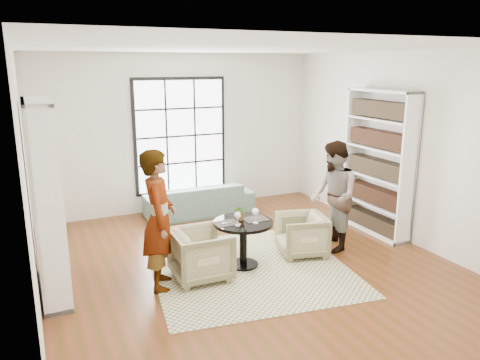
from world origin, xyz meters
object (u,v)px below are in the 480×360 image
armchair_right (302,235)px  person_left (159,220)px  sofa (199,199)px  pedestal_table (243,234)px  wine_glass_left (238,216)px  flower_centerpiece (241,212)px  person_right (334,196)px  armchair_left (201,254)px  wine_glass_right (255,212)px

armchair_right → person_left: size_ratio=0.38×
sofa → person_left: person_left is taller
pedestal_table → sofa: pedestal_table is taller
armchair_right → wine_glass_left: size_ratio=3.56×
person_left → flower_centerpiece: bearing=-64.5°
wine_glass_left → person_right: bearing=4.8°
armchair_left → person_right: size_ratio=0.45×
sofa → armchair_left: bearing=71.2°
person_left → armchair_left: bearing=-73.1°
armchair_right → person_left: bearing=-72.5°
wine_glass_left → armchair_right: bearing=7.1°
sofa → armchair_left: 2.76m
person_left → armchair_right: bearing=-69.8°
pedestal_table → wine_glass_right: bearing=-45.9°
pedestal_table → person_right: person_right is taller
sofa → person_left: 3.04m
pedestal_table → wine_glass_left: wine_glass_left is taller
flower_centerpiece → wine_glass_right: bearing=-56.8°
armchair_left → wine_glass_left: wine_glass_left is taller
armchair_left → flower_centerpiece: flower_centerpiece is taller
person_right → flower_centerpiece: (-1.53, 0.05, -0.06)m
person_right → wine_glass_right: size_ratio=7.85×
flower_centerpiece → pedestal_table: bearing=-83.6°
sofa → flower_centerpiece: 2.48m
pedestal_table → wine_glass_right: size_ratio=3.89×
wine_glass_right → wine_glass_left: bearing=178.1°
wine_glass_left → wine_glass_right: bearing=-1.9°
pedestal_table → person_right: bearing=0.8°
armchair_left → wine_glass_left: size_ratio=3.89×
person_left → flower_centerpiece: (1.21, 0.18, -0.12)m
pedestal_table → person_left: 1.29m
pedestal_table → armchair_right: 0.99m
pedestal_table → flower_centerpiece: 0.30m
flower_centerpiece → person_right: bearing=-2.0°
wine_glass_right → person_left: bearing=179.2°
armchair_left → wine_glass_right: bearing=-90.4°
person_right → armchair_left: bearing=-68.8°
armchair_right → wine_glass_left: (-1.12, -0.14, 0.50)m
armchair_left → wine_glass_left: bearing=-90.1°
sofa → armchair_right: size_ratio=2.94×
armchair_left → wine_glass_right: 0.93m
pedestal_table → flower_centerpiece: size_ratio=3.73×
wine_glass_left → flower_centerpiece: size_ratio=0.86×
armchair_left → pedestal_table: bearing=-79.8°
pedestal_table → wine_glass_left: bearing=-139.9°
armchair_left → person_left: size_ratio=0.42×
armchair_right → flower_centerpiece: size_ratio=3.07×
person_left → wine_glass_right: 1.35m
person_left → wine_glass_left: 1.08m
person_left → pedestal_table: bearing=-68.0°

